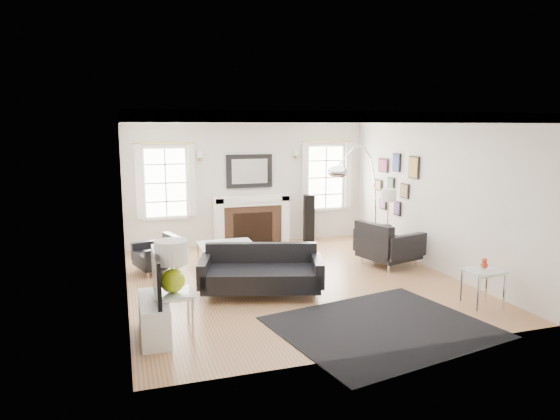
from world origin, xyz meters
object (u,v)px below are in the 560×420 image
object	(u,v)px
sofa	(261,273)
armchair_left	(160,255)
fireplace	(252,221)
arc_floor_lamp	(358,201)
coffee_table	(227,247)
armchair_right	(386,245)
gourd_lamp	(172,263)

from	to	relation	value
sofa	armchair_left	bearing A→B (deg)	128.97
fireplace	arc_floor_lamp	xyz separation A→B (m)	(1.39, -2.48, 0.75)
fireplace	coffee_table	distance (m)	1.98
armchair_left	armchair_right	bearing A→B (deg)	-12.50
sofa	gourd_lamp	bearing A→B (deg)	-142.27
fireplace	armchair_left	xyz separation A→B (m)	(-2.15, -1.52, -0.24)
fireplace	sofa	size ratio (longest dim) A/B	0.82
coffee_table	arc_floor_lamp	xyz separation A→B (m)	(2.31, -0.74, 0.87)
fireplace	arc_floor_lamp	world-z (taller)	arc_floor_lamp
gourd_lamp	armchair_right	bearing A→B (deg)	25.44
armchair_left	coffee_table	distance (m)	1.25
armchair_right	coffee_table	xyz separation A→B (m)	(-2.95, 0.70, 0.03)
armchair_left	sofa	bearing A→B (deg)	-51.03
armchair_left	arc_floor_lamp	size ratio (longest dim) A/B	0.41
fireplace	coffee_table	size ratio (longest dim) A/B	1.65
armchair_left	gourd_lamp	xyz separation A→B (m)	(-0.05, -2.93, 0.64)
coffee_table	sofa	bearing A→B (deg)	-82.04
gourd_lamp	armchair_left	bearing A→B (deg)	88.98
coffee_table	gourd_lamp	size ratio (longest dim) A/B	1.52
coffee_table	arc_floor_lamp	distance (m)	2.58
sofa	gourd_lamp	xyz separation A→B (m)	(-1.49, -1.15, 0.60)
sofa	armchair_right	world-z (taller)	armchair_right
coffee_table	gourd_lamp	world-z (taller)	gourd_lamp
fireplace	sofa	bearing A→B (deg)	-102.11
armchair_right	arc_floor_lamp	distance (m)	1.10
coffee_table	armchair_left	bearing A→B (deg)	169.65
sofa	armchair_right	xyz separation A→B (m)	(2.73, 0.85, 0.05)
armchair_right	gourd_lamp	xyz separation A→B (m)	(-4.22, -2.01, 0.55)
fireplace	armchair_left	distance (m)	2.64
fireplace	arc_floor_lamp	distance (m)	2.94
fireplace	gourd_lamp	bearing A→B (deg)	-116.28
armchair_left	coffee_table	xyz separation A→B (m)	(1.22, -0.22, 0.12)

